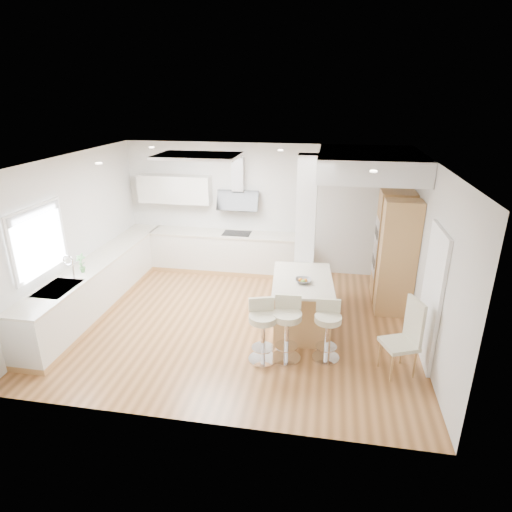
% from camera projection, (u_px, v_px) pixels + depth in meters
% --- Properties ---
extents(ground, '(6.00, 6.00, 0.00)m').
position_uv_depth(ground, '(239.00, 321.00, 7.54)').
color(ground, '#A36B3C').
rests_on(ground, ground).
extents(ceiling, '(6.00, 5.00, 0.02)m').
position_uv_depth(ceiling, '(239.00, 321.00, 7.54)').
color(ceiling, silver).
rests_on(ceiling, ground).
extents(wall_back, '(6.00, 0.04, 2.80)m').
position_uv_depth(wall_back, '(262.00, 209.00, 9.33)').
color(wall_back, beige).
rests_on(wall_back, ground).
extents(wall_left, '(0.04, 5.00, 2.80)m').
position_uv_depth(wall_left, '(71.00, 237.00, 7.51)').
color(wall_left, beige).
rests_on(wall_left, ground).
extents(wall_right, '(0.04, 5.00, 2.80)m').
position_uv_depth(wall_right, '(429.00, 258.00, 6.56)').
color(wall_right, beige).
rests_on(wall_right, ground).
extents(skylight, '(4.10, 2.10, 0.06)m').
position_uv_depth(skylight, '(198.00, 156.00, 7.22)').
color(skylight, white).
rests_on(skylight, ground).
extents(window_left, '(0.06, 1.28, 1.07)m').
position_uv_depth(window_left, '(37.00, 237.00, 6.57)').
color(window_left, silver).
rests_on(window_left, ground).
extents(doorway_right, '(0.05, 1.00, 2.10)m').
position_uv_depth(doorway_right, '(431.00, 299.00, 6.15)').
color(doorway_right, '#4D433C').
rests_on(doorway_right, ground).
extents(counter_left, '(0.63, 4.50, 1.35)m').
position_uv_depth(counter_left, '(100.00, 282.00, 8.01)').
color(counter_left, tan).
rests_on(counter_left, ground).
extents(counter_back, '(3.62, 0.63, 2.50)m').
position_uv_depth(counter_back, '(219.00, 241.00, 9.48)').
color(counter_back, tan).
rests_on(counter_back, ground).
extents(pillar, '(0.35, 0.35, 2.80)m').
position_uv_depth(pillar, '(305.00, 233.00, 7.74)').
color(pillar, white).
rests_on(pillar, ground).
extents(soffit, '(1.78, 2.20, 0.40)m').
position_uv_depth(soffit, '(369.00, 164.00, 7.56)').
color(soffit, silver).
rests_on(soffit, ground).
extents(oven_column, '(0.63, 1.21, 2.10)m').
position_uv_depth(oven_column, '(394.00, 251.00, 7.86)').
color(oven_column, tan).
rests_on(oven_column, ground).
extents(peninsula, '(1.10, 1.55, 0.96)m').
position_uv_depth(peninsula, '(302.00, 303.00, 7.23)').
color(peninsula, tan).
rests_on(peninsula, ground).
extents(bar_stool_a, '(0.55, 0.55, 0.97)m').
position_uv_depth(bar_stool_a, '(263.00, 328.00, 6.28)').
color(bar_stool_a, silver).
rests_on(bar_stool_a, ground).
extents(bar_stool_b, '(0.46, 0.46, 1.00)m').
position_uv_depth(bar_stool_b, '(287.00, 326.00, 6.31)').
color(bar_stool_b, silver).
rests_on(bar_stool_b, ground).
extents(bar_stool_c, '(0.43, 0.43, 0.93)m').
position_uv_depth(bar_stool_c, '(327.00, 328.00, 6.33)').
color(bar_stool_c, silver).
rests_on(bar_stool_c, ground).
extents(dining_chair, '(0.58, 0.58, 1.14)m').
position_uv_depth(dining_chair, '(407.00, 334.00, 5.99)').
color(dining_chair, beige).
rests_on(dining_chair, ground).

